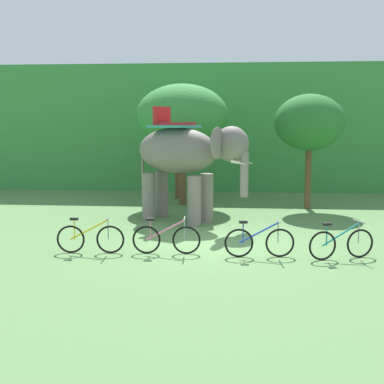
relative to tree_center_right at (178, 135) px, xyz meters
The scene contains 10 objects.
ground_plane 9.23m from the tree_center_right, 77.31° to the right, with size 80.00×80.00×0.00m, color #567F47.
foliage_hedge 5.66m from the tree_center_right, 69.96° to the left, with size 36.00×6.00×5.97m, color #3D8E42.
tree_center_right is the anchor object (origin of this frame).
tree_center 1.97m from the tree_center_right, 77.93° to the right, with size 3.56×3.56×4.75m.
tree_far_right 5.69m from the tree_center_right, 23.09° to the right, with size 2.61×2.61×4.31m.
elephant 5.47m from the tree_center_right, 80.75° to the right, with size 4.13×3.07×3.78m.
bike_yellow 10.07m from the tree_center_right, 96.41° to the right, with size 1.71×0.52×0.92m.
bike_pink 9.94m from the tree_center_right, 85.16° to the right, with size 1.71×0.52×0.92m.
bike_blue 10.50m from the tree_center_right, 72.28° to the right, with size 1.71×0.52×0.92m.
bike_teal 11.23m from the tree_center_right, 62.50° to the right, with size 1.63×0.71×0.92m.
Camera 1 is at (0.67, -13.81, 3.28)m, focal length 49.41 mm.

